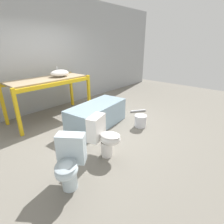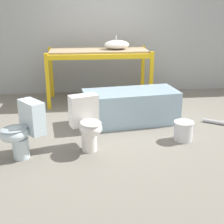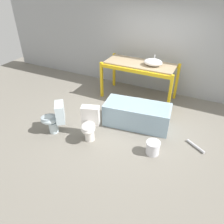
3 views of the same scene
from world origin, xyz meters
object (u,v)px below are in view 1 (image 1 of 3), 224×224
object	(u,v)px
sink_basin	(60,73)
bucket_white	(140,121)
bathtub_main	(97,114)
toilet_near	(103,135)
toilet_far	(69,161)

from	to	relation	value
sink_basin	bucket_white	size ratio (longest dim) A/B	1.69
bathtub_main	bucket_white	xyz separation A→B (m)	(0.66, -0.81, -0.17)
sink_basin	bucket_white	distance (m)	2.43
sink_basin	bathtub_main	size ratio (longest dim) A/B	0.30
sink_basin	toilet_near	world-z (taller)	sink_basin
sink_basin	bathtub_main	world-z (taller)	sink_basin
sink_basin	bathtub_main	bearing A→B (deg)	-86.15
toilet_near	toilet_far	xyz separation A→B (m)	(-0.82, -0.15, 0.00)
bathtub_main	toilet_far	xyz separation A→B (m)	(-1.57, -1.09, 0.08)
toilet_near	bucket_white	size ratio (longest dim) A/B	2.53
sink_basin	toilet_far	size ratio (longest dim) A/B	0.67
bathtub_main	toilet_far	bearing A→B (deg)	-152.64
toilet_near	bucket_white	distance (m)	1.43
toilet_far	bathtub_main	bearing A→B (deg)	87.92
bucket_white	sink_basin	bearing A→B (deg)	109.55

